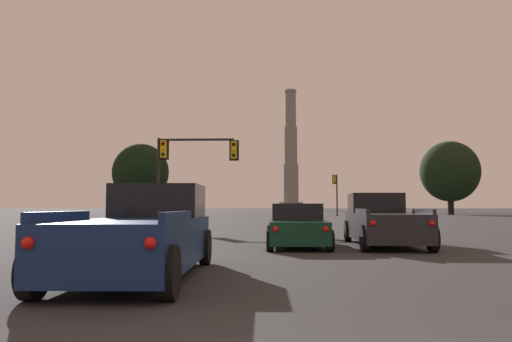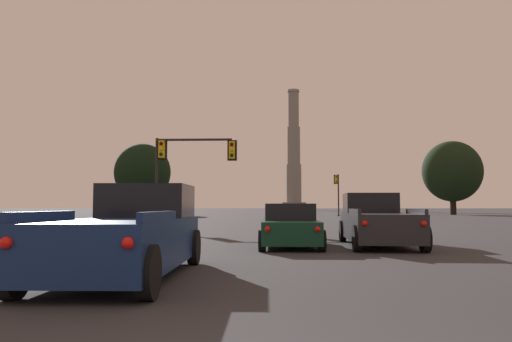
{
  "view_description": "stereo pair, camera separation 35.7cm",
  "coord_description": "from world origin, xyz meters",
  "px_view_note": "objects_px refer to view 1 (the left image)",
  "views": [
    {
      "loc": [
        -0.72,
        -2.72,
        1.35
      ],
      "look_at": [
        -2.24,
        41.55,
        4.46
      ],
      "focal_mm": 35.0,
      "sensor_mm": 36.0,
      "label": 1
    },
    {
      "loc": [
        -0.36,
        -2.7,
        1.35
      ],
      "look_at": [
        -2.24,
        41.55,
        4.46
      ],
      "focal_mm": 35.0,
      "sensor_mm": 36.0,
      "label": 2
    }
  ],
  "objects_px": {
    "traffic_light_far_right": "(336,189)",
    "pickup_truck_left_lane_third": "(144,234)",
    "smokestack": "(291,163)",
    "sedan_center_lane_second": "(296,226)",
    "pickup_truck_right_lane_second": "(383,222)",
    "traffic_light_overhead_left": "(186,159)"
  },
  "relations": [
    {
      "from": "pickup_truck_right_lane_second",
      "to": "traffic_light_overhead_left",
      "type": "xyz_separation_m",
      "value": [
        -9.0,
        12.24,
        3.34
      ]
    },
    {
      "from": "sedan_center_lane_second",
      "to": "traffic_light_overhead_left",
      "type": "xyz_separation_m",
      "value": [
        -6.02,
        12.77,
        3.48
      ]
    },
    {
      "from": "sedan_center_lane_second",
      "to": "traffic_light_far_right",
      "type": "bearing_deg",
      "value": 81.07
    },
    {
      "from": "pickup_truck_right_lane_second",
      "to": "pickup_truck_left_lane_third",
      "type": "xyz_separation_m",
      "value": [
        -6.27,
        -7.71,
        0.0
      ]
    },
    {
      "from": "pickup_truck_left_lane_third",
      "to": "smokestack",
      "type": "xyz_separation_m",
      "value": [
        8.15,
        147.77,
        14.21
      ]
    },
    {
      "from": "sedan_center_lane_second",
      "to": "traffic_light_overhead_left",
      "type": "bearing_deg",
      "value": 114.92
    },
    {
      "from": "pickup_truck_right_lane_second",
      "to": "sedan_center_lane_second",
      "type": "relative_size",
      "value": 1.18
    },
    {
      "from": "pickup_truck_right_lane_second",
      "to": "pickup_truck_left_lane_third",
      "type": "relative_size",
      "value": 1.0
    },
    {
      "from": "pickup_truck_right_lane_second",
      "to": "smokestack",
      "type": "bearing_deg",
      "value": 91.23
    },
    {
      "from": "traffic_light_far_right",
      "to": "pickup_truck_left_lane_third",
      "type": "bearing_deg",
      "value": -100.74
    },
    {
      "from": "traffic_light_overhead_left",
      "to": "traffic_light_far_right",
      "type": "bearing_deg",
      "value": 70.14
    },
    {
      "from": "pickup_truck_left_lane_third",
      "to": "smokestack",
      "type": "distance_m",
      "value": 148.68
    },
    {
      "from": "pickup_truck_left_lane_third",
      "to": "smokestack",
      "type": "relative_size",
      "value": 0.14
    },
    {
      "from": "pickup_truck_right_lane_second",
      "to": "sedan_center_lane_second",
      "type": "xyz_separation_m",
      "value": [
        -2.98,
        -0.53,
        -0.14
      ]
    },
    {
      "from": "pickup_truck_left_lane_third",
      "to": "sedan_center_lane_second",
      "type": "bearing_deg",
      "value": 64.24
    },
    {
      "from": "pickup_truck_right_lane_second",
      "to": "traffic_light_overhead_left",
      "type": "distance_m",
      "value": 15.55
    },
    {
      "from": "traffic_light_overhead_left",
      "to": "smokestack",
      "type": "relative_size",
      "value": 0.14
    },
    {
      "from": "pickup_truck_left_lane_third",
      "to": "traffic_light_far_right",
      "type": "xyz_separation_m",
      "value": [
        10.98,
        57.9,
        2.89
      ]
    },
    {
      "from": "pickup_truck_left_lane_third",
      "to": "smokestack",
      "type": "bearing_deg",
      "value": 85.71
    },
    {
      "from": "pickup_truck_right_lane_second",
      "to": "traffic_light_far_right",
      "type": "height_order",
      "value": "traffic_light_far_right"
    },
    {
      "from": "sedan_center_lane_second",
      "to": "pickup_truck_left_lane_third",
      "type": "relative_size",
      "value": 0.85
    },
    {
      "from": "pickup_truck_left_lane_third",
      "to": "traffic_light_overhead_left",
      "type": "relative_size",
      "value": 1.02
    }
  ]
}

